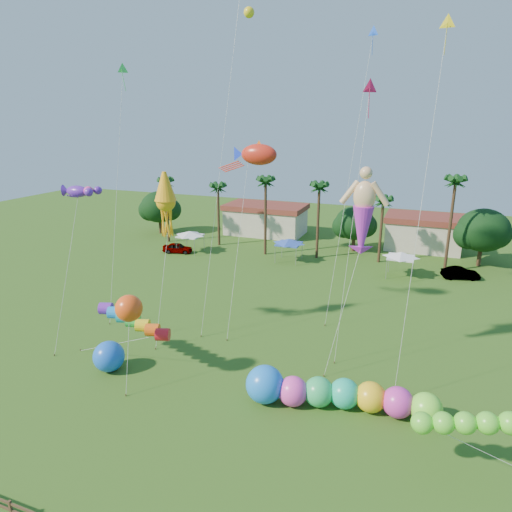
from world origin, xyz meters
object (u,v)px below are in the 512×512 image
(spectator_b, at_px, (338,391))
(blue_ball, at_px, (109,356))
(car_a, at_px, (178,248))
(caterpillar_inflatable, at_px, (333,394))
(car_b, at_px, (460,273))

(spectator_b, bearing_deg, blue_ball, -118.34)
(car_a, relative_size, blue_ball, 1.77)
(spectator_b, bearing_deg, car_a, -169.55)
(car_a, height_order, blue_ball, blue_ball)
(caterpillar_inflatable, bearing_deg, spectator_b, 65.62)
(caterpillar_inflatable, bearing_deg, car_b, 64.58)
(car_b, bearing_deg, blue_ball, 126.06)
(car_a, bearing_deg, car_b, -98.69)
(caterpillar_inflatable, bearing_deg, blue_ball, 175.52)
(blue_ball, bearing_deg, caterpillar_inflatable, 5.05)
(car_b, xyz_separation_m, blue_ball, (-24.92, -31.41, 0.46))
(car_b, bearing_deg, car_a, 78.64)
(car_b, xyz_separation_m, caterpillar_inflatable, (-8.53, -29.97, 0.37))
(car_b, distance_m, spectator_b, 30.35)
(spectator_b, distance_m, blue_ball, 16.75)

